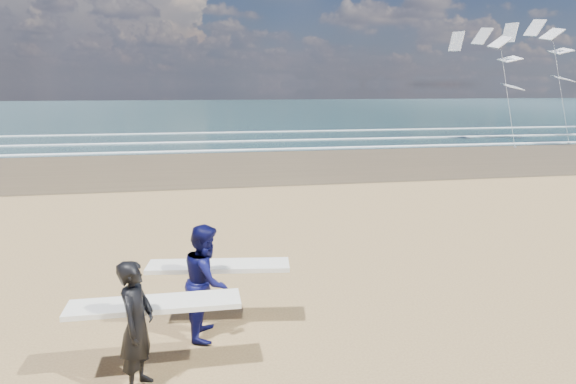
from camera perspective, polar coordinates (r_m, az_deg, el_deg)
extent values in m
cube|color=brown|center=(31.53, 27.56, 3.73)|extent=(220.00, 12.00, 0.01)
cube|color=#1B393B|center=(80.96, 3.17, 9.21)|extent=(220.00, 100.00, 0.02)
cube|color=white|center=(35.38, 22.79, 4.97)|extent=(220.00, 0.50, 0.05)
cube|color=white|center=(39.36, 19.04, 5.85)|extent=(220.00, 0.50, 0.05)
cube|color=white|center=(45.09, 14.95, 6.78)|extent=(220.00, 0.50, 0.05)
imported|color=black|center=(6.75, -16.46, -14.06)|extent=(0.55, 0.69, 1.67)
cube|color=white|center=(7.00, -14.58, -11.97)|extent=(2.21, 0.54, 0.07)
imported|color=#0B0D40|center=(7.86, -9.03, -9.71)|extent=(0.77, 0.93, 1.73)
cube|color=white|center=(8.16, -7.72, -8.12)|extent=(2.25, 0.82, 0.07)
cube|color=slate|center=(33.94, 23.90, 4.62)|extent=(0.12, 0.12, 0.10)
cube|color=slate|center=(37.60, 28.77, 4.78)|extent=(0.12, 0.12, 0.10)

